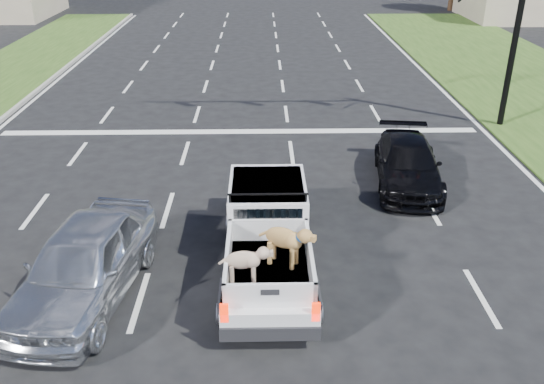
% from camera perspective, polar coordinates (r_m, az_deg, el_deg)
% --- Properties ---
extents(ground, '(160.00, 160.00, 0.00)m').
position_cam_1_polar(ground, '(11.96, -4.64, -10.66)').
color(ground, black).
rests_on(ground, ground).
extents(road_markings, '(17.75, 60.00, 0.01)m').
position_cam_1_polar(road_markings, '(17.65, -3.51, 2.18)').
color(road_markings, silver).
rests_on(road_markings, ground).
extents(pickup_truck, '(1.97, 5.00, 1.87)m').
position_cam_1_polar(pickup_truck, '(12.37, -0.39, -4.33)').
color(pickup_truck, black).
rests_on(pickup_truck, ground).
extents(silver_sedan, '(2.57, 4.89, 1.59)m').
position_cam_1_polar(silver_sedan, '(12.19, -18.14, -6.74)').
color(silver_sedan, silver).
rests_on(silver_sedan, ground).
extents(black_coupe, '(2.28, 4.47, 1.24)m').
position_cam_1_polar(black_coupe, '(16.96, 13.31, 2.74)').
color(black_coupe, black).
rests_on(black_coupe, ground).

